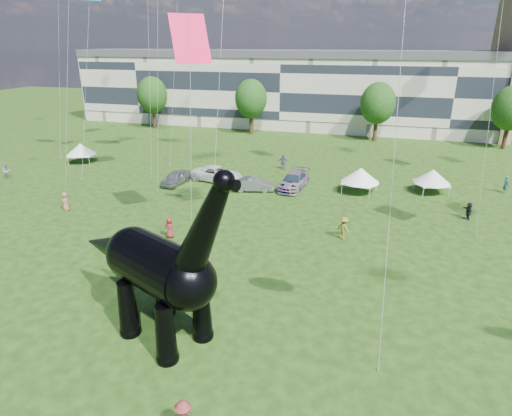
# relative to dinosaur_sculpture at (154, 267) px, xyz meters

# --- Properties ---
(ground) EXTENTS (220.00, 220.00, 0.00)m
(ground) POSITION_rel_dinosaur_sculpture_xyz_m (1.24, -1.53, -3.88)
(ground) COLOR #16330C
(ground) RESTS_ON ground
(terrace_row) EXTENTS (78.00, 11.00, 12.00)m
(terrace_row) POSITION_rel_dinosaur_sculpture_xyz_m (-6.76, 60.47, 2.12)
(terrace_row) COLOR beige
(terrace_row) RESTS_ON ground
(tree_far_left) EXTENTS (5.20, 5.20, 9.44)m
(tree_far_left) POSITION_rel_dinosaur_sculpture_xyz_m (-28.76, 51.47, 2.41)
(tree_far_left) COLOR #382314
(tree_far_left) RESTS_ON ground
(tree_mid_left) EXTENTS (5.20, 5.20, 9.44)m
(tree_mid_left) POSITION_rel_dinosaur_sculpture_xyz_m (-10.76, 51.47, 2.41)
(tree_mid_left) COLOR #382314
(tree_mid_left) RESTS_ON ground
(tree_mid_right) EXTENTS (5.20, 5.20, 9.44)m
(tree_mid_right) POSITION_rel_dinosaur_sculpture_xyz_m (9.24, 51.47, 2.41)
(tree_mid_right) COLOR #382314
(tree_mid_right) RESTS_ON ground
(tree_far_right) EXTENTS (5.20, 5.20, 9.44)m
(tree_far_right) POSITION_rel_dinosaur_sculpture_xyz_m (27.24, 51.47, 2.41)
(tree_far_right) COLOR #382314
(tree_far_right) RESTS_ON ground
(dinosaur_sculpture) EXTENTS (12.14, 6.90, 10.28)m
(dinosaur_sculpture) POSITION_rel_dinosaur_sculpture_xyz_m (0.00, 0.00, 0.00)
(dinosaur_sculpture) COLOR black
(dinosaur_sculpture) RESTS_ON ground
(car_silver) EXTENTS (2.05, 4.37, 1.45)m
(car_silver) POSITION_rel_dinosaur_sculpture_xyz_m (-10.59, 23.20, -3.16)
(car_silver) COLOR #A8A8AC
(car_silver) RESTS_ON ground
(car_grey) EXTENTS (4.45, 2.55, 1.39)m
(car_grey) POSITION_rel_dinosaur_sculpture_xyz_m (-1.89, 23.41, -3.19)
(car_grey) COLOR slate
(car_grey) RESTS_ON ground
(car_white) EXTENTS (6.25, 3.84, 1.62)m
(car_white) POSITION_rel_dinosaur_sculpture_xyz_m (-6.69, 25.51, -3.08)
(car_white) COLOR white
(car_white) RESTS_ON ground
(car_dark) EXTENTS (2.74, 5.78, 1.63)m
(car_dark) POSITION_rel_dinosaur_sculpture_xyz_m (1.92, 25.42, -3.07)
(car_dark) COLOR #595960
(car_dark) RESTS_ON ground
(gazebo_near) EXTENTS (4.54, 4.54, 2.64)m
(gazebo_near) POSITION_rel_dinosaur_sculpture_xyz_m (8.64, 25.93, -2.03)
(gazebo_near) COLOR white
(gazebo_near) RESTS_ON ground
(gazebo_far) EXTENTS (4.50, 4.50, 2.48)m
(gazebo_far) POSITION_rel_dinosaur_sculpture_xyz_m (15.61, 27.93, -2.14)
(gazebo_far) COLOR silver
(gazebo_far) RESTS_ON ground
(gazebo_left) EXTENTS (4.52, 4.52, 2.48)m
(gazebo_left) POSITION_rel_dinosaur_sculpture_xyz_m (-26.04, 27.89, -2.14)
(gazebo_left) COLOR white
(gazebo_left) RESTS_ON ground
(visitors) EXTENTS (53.41, 38.82, 1.85)m
(visitors) POSITION_rel_dinosaur_sculpture_xyz_m (0.11, 14.95, -3.00)
(visitors) COLOR gray
(visitors) RESTS_ON ground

